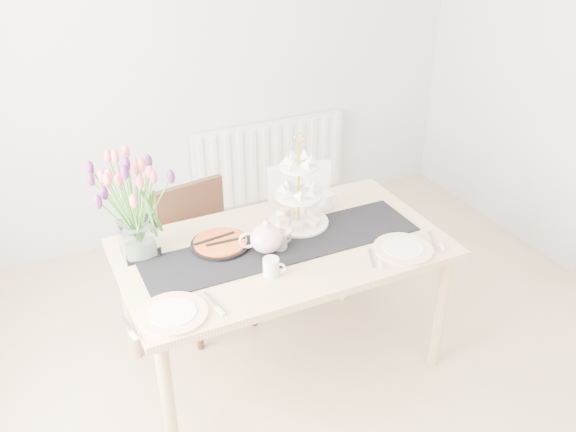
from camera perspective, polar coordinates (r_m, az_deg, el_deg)
name	(u,v)px	position (r m, az deg, el deg)	size (l,w,h in m)	color
room_shell	(382,196)	(2.32, 8.83, 1.87)	(4.50, 4.50, 4.50)	tan
radiator	(270,161)	(4.64, -1.72, 5.19)	(1.20, 0.08, 0.60)	white
dining_table	(283,258)	(3.06, -0.47, -3.97)	(1.60, 0.90, 0.75)	tan
chair_brown	(202,246)	(3.54, -8.08, -2.80)	(0.48, 0.48, 0.84)	#372014
chair_white	(304,220)	(3.80, 1.49, -0.42)	(0.46, 0.46, 0.80)	white
table_runner	(283,245)	(3.02, -0.47, -2.70)	(1.40, 0.35, 0.01)	black
tulip_vase	(132,192)	(2.88, -14.37, 2.19)	(0.62, 0.62, 0.52)	silver
cake_stand	(299,202)	(3.13, 1.00, 1.30)	(0.31, 0.31, 0.46)	gold
teapot	(266,238)	(2.92, -2.03, -2.11)	(0.25, 0.21, 0.17)	silver
cream_jug	(325,201)	(3.33, 3.49, 1.42)	(0.09, 0.09, 0.09)	white
tart_tin	(221,244)	(3.01, -6.33, -2.63)	(0.29, 0.29, 0.04)	black
mug_grey	(279,241)	(2.97, -0.82, -2.32)	(0.08, 0.08, 0.09)	gray
mug_white	(271,267)	(2.78, -1.60, -4.81)	(0.08, 0.08, 0.09)	silver
plate_left	(173,314)	(2.61, -10.70, -8.98)	(0.29, 0.29, 0.02)	white
plate_right	(403,249)	(3.03, 10.72, -3.06)	(0.29, 0.29, 0.02)	white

